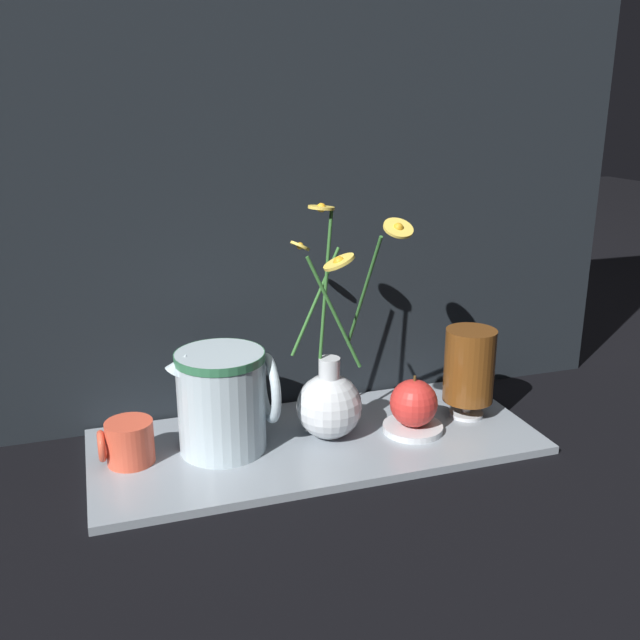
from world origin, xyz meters
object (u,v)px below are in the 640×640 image
(tea_glass, at_px, (468,366))
(yellow_mug, at_px, (128,442))
(vase_with_flowers, at_px, (330,398))
(orange_fruit, at_px, (414,403))
(ceramic_pitcher, at_px, (223,397))

(tea_glass, bearing_deg, yellow_mug, 179.02)
(vase_with_flowers, bearing_deg, tea_glass, 1.38)
(yellow_mug, relative_size, orange_fruit, 0.94)
(yellow_mug, height_order, tea_glass, tea_glass)
(vase_with_flowers, xyz_separation_m, yellow_mug, (-0.29, 0.01, -0.03))
(yellow_mug, distance_m, tea_glass, 0.53)
(orange_fruit, bearing_deg, vase_with_flowers, 170.63)
(ceramic_pitcher, height_order, tea_glass, ceramic_pitcher)
(orange_fruit, bearing_deg, yellow_mug, 175.17)
(vase_with_flowers, distance_m, ceramic_pitcher, 0.16)
(vase_with_flowers, bearing_deg, ceramic_pitcher, 174.80)
(ceramic_pitcher, bearing_deg, orange_fruit, -7.07)
(vase_with_flowers, height_order, orange_fruit, vase_with_flowers)
(vase_with_flowers, distance_m, orange_fruit, 0.13)
(vase_with_flowers, relative_size, tea_glass, 2.41)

